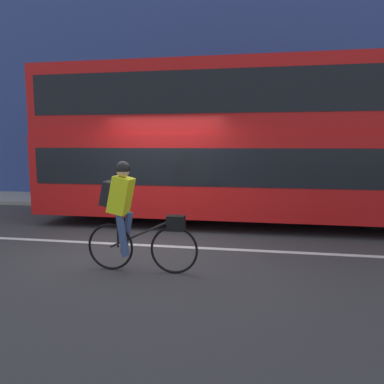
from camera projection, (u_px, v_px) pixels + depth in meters
The scene contains 7 objects.
ground_plane at pixel (147, 249), 6.85m from camera, with size 80.00×80.00×0.00m, color #38383A.
road_center_line at pixel (150, 245), 7.07m from camera, with size 50.00×0.14×0.01m, color silver.
sidewalk_curb at pixel (194, 203), 11.80m from camera, with size 60.00×2.20×0.11m.
building_facade at pixel (200, 77), 12.50m from camera, with size 60.00×0.30×8.26m.
bus at pixel (244, 138), 8.77m from camera, with size 9.57×2.45×3.68m.
cyclist_on_bike at pixel (130, 213), 5.56m from camera, with size 1.71×0.32×1.66m.
street_sign_post at pixel (184, 158), 11.56m from camera, with size 0.36×0.09×2.39m.
Camera 1 is at (1.98, -6.41, 1.92)m, focal length 35.00 mm.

